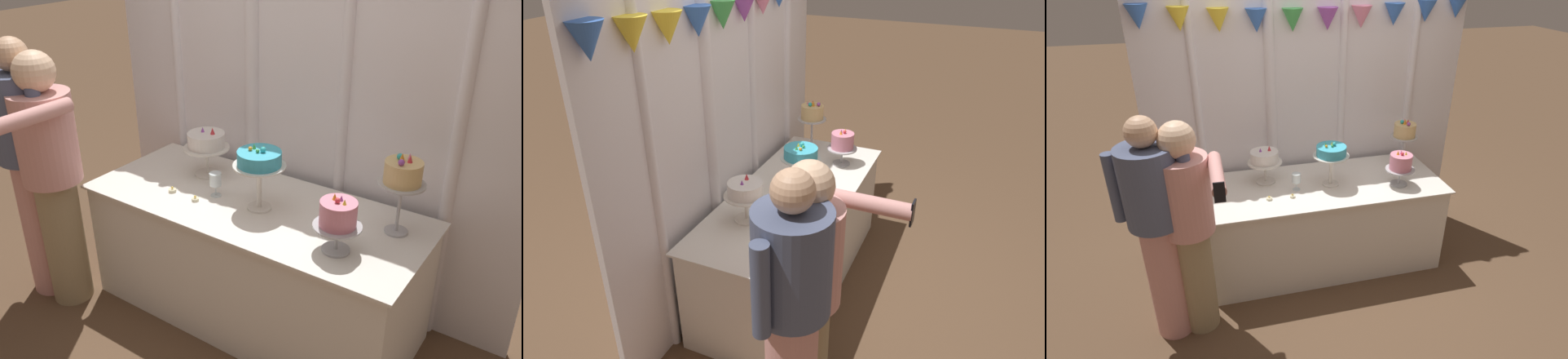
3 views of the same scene
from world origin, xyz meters
TOP-DOWN VIEW (x-y plane):
  - ground_plane at (0.00, 0.00)m, footprint 24.00×24.00m
  - draped_curtain at (-0.00, 0.58)m, footprint 2.83×0.17m
  - cake_table at (0.00, 0.10)m, footprint 2.01×0.83m
  - cake_display_leftmost at (-0.46, 0.25)m, footprint 0.29×0.29m
  - cake_display_midleft at (0.06, 0.07)m, footprint 0.29×0.29m
  - cake_display_midright at (0.61, -0.07)m, footprint 0.24×0.24m
  - cake_display_rightmost at (0.79, 0.26)m, footprint 0.24×0.24m
  - wine_glass at (-0.24, 0.05)m, footprint 0.07×0.07m
  - tealight_far_left at (-0.49, -0.06)m, footprint 0.05×0.05m
  - tealight_near_left at (-0.30, -0.06)m, footprint 0.04×0.04m
  - guest_man_dark_suit at (-1.29, -0.43)m, footprint 0.53×0.44m
  - guest_man_pink_jacket at (-1.09, -0.43)m, footprint 0.51×0.65m

SIDE VIEW (x-z plane):
  - ground_plane at x=0.00m, z-range 0.00..0.00m
  - cake_table at x=0.00m, z-range 0.00..0.79m
  - tealight_near_left at x=-0.30m, z-range 0.78..0.81m
  - tealight_far_left at x=-0.49m, z-range 0.78..0.81m
  - wine_glass at x=-0.24m, z-range 0.82..0.96m
  - guest_man_pink_jacket at x=-1.09m, z-range 0.08..1.71m
  - guest_man_dark_suit at x=-1.29m, z-range 0.07..1.75m
  - cake_display_midright at x=0.61m, z-range 0.82..1.13m
  - cake_display_leftmost at x=-0.46m, z-range 0.84..1.16m
  - cake_display_midleft at x=0.06m, z-range 0.88..1.26m
  - cake_display_rightmost at x=0.79m, z-range 0.89..1.34m
  - draped_curtain at x=0.00m, z-range 0.11..2.57m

